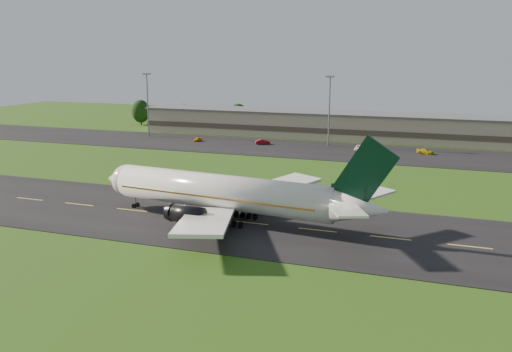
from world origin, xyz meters
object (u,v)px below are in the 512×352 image
(light_mast_west, at_px, (147,97))
(service_vehicle_a, at_px, (198,139))
(light_mast_centre, at_px, (329,102))
(terminal, at_px, (345,126))
(airliner, at_px, (226,193))
(service_vehicle_b, at_px, (263,142))
(service_vehicle_c, at_px, (360,148))
(service_vehicle_d, at_px, (425,151))

(light_mast_west, height_order, service_vehicle_a, light_mast_west)
(light_mast_west, height_order, light_mast_centre, same)
(terminal, bearing_deg, light_mast_west, -165.24)
(airliner, bearing_deg, terminal, 96.28)
(service_vehicle_b, height_order, service_vehicle_c, service_vehicle_c)
(light_mast_centre, relative_size, service_vehicle_d, 4.50)
(light_mast_west, bearing_deg, service_vehicle_c, -3.59)
(light_mast_west, height_order, service_vehicle_d, light_mast_west)
(terminal, distance_m, service_vehicle_c, 22.48)
(airliner, bearing_deg, service_vehicle_b, 111.32)
(airliner, height_order, service_vehicle_c, airliner)
(terminal, relative_size, service_vehicle_b, 33.71)
(light_mast_west, bearing_deg, service_vehicle_a, -14.14)
(service_vehicle_a, bearing_deg, light_mast_west, 168.87)
(service_vehicle_a, height_order, service_vehicle_b, service_vehicle_b)
(airliner, relative_size, service_vehicle_c, 9.93)
(airliner, bearing_deg, service_vehicle_d, 77.27)
(service_vehicle_a, relative_size, service_vehicle_b, 0.81)
(airliner, xyz_separation_m, service_vehicle_b, (-20.88, 76.16, -3.85))
(service_vehicle_a, xyz_separation_m, service_vehicle_b, (20.89, 1.14, 0.11))
(service_vehicle_b, height_order, service_vehicle_d, service_vehicle_b)
(light_mast_centre, distance_m, service_vehicle_c, 16.11)
(service_vehicle_a, distance_m, service_vehicle_d, 67.50)
(airliner, distance_m, light_mast_west, 101.54)
(light_mast_centre, height_order, service_vehicle_b, light_mast_centre)
(light_mast_centre, distance_m, service_vehicle_b, 22.77)
(service_vehicle_b, distance_m, service_vehicle_c, 28.90)
(light_mast_centre, height_order, service_vehicle_d, light_mast_centre)
(airliner, distance_m, terminal, 96.28)
(terminal, distance_m, light_mast_west, 64.10)
(airliner, bearing_deg, light_mast_west, 133.68)
(airliner, height_order, light_mast_centre, light_mast_centre)
(terminal, bearing_deg, service_vehicle_a, -152.76)
(service_vehicle_d, bearing_deg, service_vehicle_b, 106.29)
(service_vehicle_b, bearing_deg, service_vehicle_a, 66.73)
(light_mast_centre, height_order, service_vehicle_a, light_mast_centre)
(light_mast_centre, bearing_deg, light_mast_west, 180.00)
(light_mast_west, height_order, service_vehicle_c, light_mast_west)
(airliner, relative_size, service_vehicle_b, 11.91)
(terminal, xyz_separation_m, service_vehicle_b, (-20.39, -20.11, -3.18))
(terminal, distance_m, light_mast_centre, 18.45)
(airliner, xyz_separation_m, service_vehicle_d, (25.72, 75.91, -3.90))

